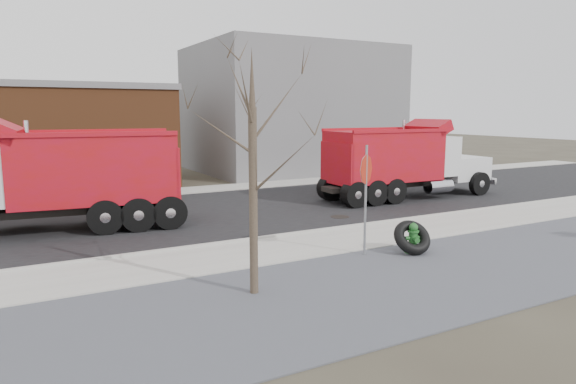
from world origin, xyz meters
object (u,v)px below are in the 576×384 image
dump_truck_red_a (403,159)px  dump_truck_red_b (59,176)px  fire_hydrant (413,239)px  stop_sign (366,182)px  truck_tire (412,237)px

dump_truck_red_a → dump_truck_red_b: bearing=179.7°
fire_hydrant → stop_sign: bearing=173.6°
fire_hydrant → truck_tire: truck_tire is taller
fire_hydrant → dump_truck_red_b: bearing=150.3°
fire_hydrant → stop_sign: size_ratio=0.29×
fire_hydrant → dump_truck_red_a: size_ratio=0.10×
truck_tire → stop_sign: (-1.26, 0.48, 1.58)m
dump_truck_red_b → truck_tire: bearing=144.3°
dump_truck_red_b → fire_hydrant: bearing=144.6°
truck_tire → dump_truck_red_b: dump_truck_red_b is taller
fire_hydrant → dump_truck_red_b: (-8.28, 7.58, 1.44)m
stop_sign → fire_hydrant: bearing=-28.1°
fire_hydrant → stop_sign: (-1.32, 0.46, 1.64)m
stop_sign → dump_truck_red_a: (7.19, 6.72, -0.27)m
truck_tire → dump_truck_red_b: bearing=137.3°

